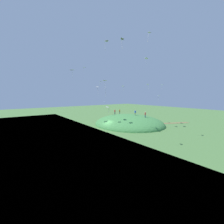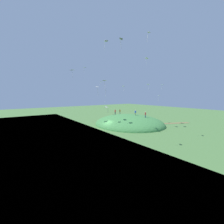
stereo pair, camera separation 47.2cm
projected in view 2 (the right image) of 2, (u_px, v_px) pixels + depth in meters
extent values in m
plane|color=#4A753B|center=(107.00, 129.00, 40.33)|extent=(160.00, 160.00, 0.00)
ellipsoid|color=#408141|center=(129.00, 124.00, 46.14)|extent=(20.02, 22.05, 6.00)
cube|color=brown|center=(172.00, 123.00, 47.85)|extent=(11.20, 6.32, 0.04)
cube|color=#3E3D32|center=(135.00, 114.00, 44.73)|extent=(0.28, 0.28, 0.76)
cylinder|color=blue|center=(135.00, 112.00, 44.65)|extent=(0.66, 0.66, 0.60)
sphere|color=beige|center=(135.00, 110.00, 44.60)|extent=(0.23, 0.23, 0.23)
cube|color=#2D3247|center=(115.00, 113.00, 49.99)|extent=(0.21, 0.25, 0.82)
cylinder|color=#C93934|center=(115.00, 111.00, 49.90)|extent=(0.54, 0.54, 0.65)
sphere|color=#97694F|center=(115.00, 110.00, 49.85)|extent=(0.25, 0.25, 0.25)
cube|color=#1B2B49|center=(120.00, 113.00, 50.83)|extent=(0.18, 0.23, 0.78)
cylinder|color=orange|center=(120.00, 111.00, 50.75)|extent=(0.49, 0.49, 0.62)
sphere|color=brown|center=(120.00, 110.00, 50.70)|extent=(0.23, 0.23, 0.23)
cube|color=navy|center=(145.00, 116.00, 42.61)|extent=(0.20, 0.12, 0.79)
cylinder|color=red|center=(145.00, 114.00, 42.53)|extent=(0.38, 0.38, 0.63)
sphere|color=beige|center=(145.00, 112.00, 42.48)|extent=(0.24, 0.24, 0.24)
cube|color=white|center=(106.00, 41.00, 32.71)|extent=(0.75, 0.93, 0.11)
cylinder|color=white|center=(105.00, 46.00, 32.92)|extent=(0.07, 0.16, 1.83)
cube|color=white|center=(147.00, 58.00, 43.71)|extent=(1.14, 1.31, 0.26)
cylinder|color=white|center=(146.00, 62.00, 43.67)|extent=(0.29, 0.22, 1.71)
cube|color=white|center=(85.00, 67.00, 44.45)|extent=(0.83, 0.67, 0.03)
cylinder|color=white|center=(84.00, 70.00, 44.62)|extent=(0.10, 0.15, 1.33)
cube|color=white|center=(162.00, 85.00, 40.46)|extent=(1.18, 1.09, 0.04)
cylinder|color=white|center=(162.00, 88.00, 40.54)|extent=(0.17, 0.06, 1.08)
cube|color=white|center=(72.00, 70.00, 38.66)|extent=(1.28, 1.41, 0.04)
cylinder|color=white|center=(72.00, 75.00, 38.63)|extent=(0.16, 0.11, 1.86)
cube|color=white|center=(106.00, 89.00, 38.36)|extent=(0.95, 1.18, 0.09)
cylinder|color=white|center=(106.00, 94.00, 38.70)|extent=(0.13, 0.27, 1.92)
cube|color=white|center=(105.00, 102.00, 48.14)|extent=(0.91, 1.01, 0.14)
cylinder|color=white|center=(104.00, 105.00, 48.36)|extent=(0.22, 0.09, 1.96)
cube|color=white|center=(159.00, 95.00, 40.96)|extent=(1.05, 1.13, 0.12)
cylinder|color=white|center=(158.00, 99.00, 41.17)|extent=(0.15, 0.22, 1.63)
cube|color=white|center=(121.00, 39.00, 23.70)|extent=(0.81, 0.87, 0.20)
cylinder|color=white|center=(121.00, 44.00, 23.62)|extent=(0.21, 0.09, 1.34)
cube|color=white|center=(123.00, 86.00, 52.54)|extent=(0.87, 0.85, 0.16)
cylinder|color=white|center=(124.00, 89.00, 52.57)|extent=(0.17, 0.12, 1.58)
cube|color=white|center=(104.00, 80.00, 35.81)|extent=(1.04, 0.91, 0.09)
cylinder|color=white|center=(105.00, 85.00, 35.99)|extent=(0.08, 0.27, 1.59)
cube|color=white|center=(101.00, 81.00, 48.20)|extent=(1.04, 1.15, 0.19)
cylinder|color=white|center=(100.00, 84.00, 48.27)|extent=(0.09, 0.16, 1.01)
cube|color=silver|center=(148.00, 84.00, 46.46)|extent=(0.81, 0.85, 0.13)
cylinder|color=silver|center=(149.00, 87.00, 46.44)|extent=(0.17, 0.10, 1.52)
cube|color=silver|center=(106.00, 107.00, 26.55)|extent=(0.79, 0.78, 0.15)
cylinder|color=silver|center=(108.00, 110.00, 26.53)|extent=(0.07, 0.16, 0.85)
cube|color=silver|center=(97.00, 87.00, 37.17)|extent=(0.79, 0.87, 0.12)
cylinder|color=silver|center=(98.00, 92.00, 37.18)|extent=(0.09, 0.33, 1.94)
cube|color=white|center=(149.00, 32.00, 29.00)|extent=(0.70, 0.55, 0.08)
cylinder|color=white|center=(147.00, 38.00, 29.24)|extent=(0.22, 0.06, 1.59)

